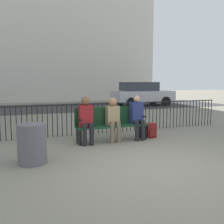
{
  "coord_description": "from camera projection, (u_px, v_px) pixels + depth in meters",
  "views": [
    {
      "loc": [
        -2.44,
        -3.93,
        1.58
      ],
      "look_at": [
        0.0,
        2.23,
        0.8
      ],
      "focal_mm": 40.0,
      "sensor_mm": 36.0,
      "label": 1
    }
  ],
  "objects": [
    {
      "name": "seated_person_0",
      "position": [
        86.0,
        117.0,
        6.38
      ],
      "size": [
        0.34,
        0.39,
        1.24
      ],
      "color": "black",
      "rests_on": "ground"
    },
    {
      "name": "backpack",
      "position": [
        151.0,
        130.0,
        7.23
      ],
      "size": [
        0.29,
        0.25,
        0.42
      ],
      "color": "maroon",
      "rests_on": "ground"
    },
    {
      "name": "parked_car_1",
      "position": [
        142.0,
        93.0,
        17.14
      ],
      "size": [
        4.2,
        1.94,
        1.62
      ],
      "color": "#B7B7BC",
      "rests_on": "ground"
    },
    {
      "name": "street_surface",
      "position": [
        55.0,
        108.0,
        15.79
      ],
      "size": [
        24.0,
        6.0,
        0.01
      ],
      "color": "#333335",
      "rests_on": "ground"
    },
    {
      "name": "ground_plane",
      "position": [
        155.0,
        167.0,
        4.71
      ],
      "size": [
        80.0,
        80.0,
        0.0
      ],
      "primitive_type": "plane",
      "color": "gray"
    },
    {
      "name": "seated_person_1",
      "position": [
        113.0,
        117.0,
        6.65
      ],
      "size": [
        0.34,
        0.39,
        1.19
      ],
      "color": "brown",
      "rests_on": "ground"
    },
    {
      "name": "park_bench",
      "position": [
        111.0,
        123.0,
        6.79
      ],
      "size": [
        1.95,
        0.45,
        0.92
      ],
      "color": "#14381E",
      "rests_on": "ground"
    },
    {
      "name": "seated_person_2",
      "position": [
        137.0,
        115.0,
        6.92
      ],
      "size": [
        0.34,
        0.39,
        1.23
      ],
      "color": "black",
      "rests_on": "ground"
    },
    {
      "name": "fence_railing",
      "position": [
        98.0,
        116.0,
        7.74
      ],
      "size": [
        9.01,
        0.03,
        0.95
      ],
      "color": "black",
      "rests_on": "ground"
    },
    {
      "name": "trash_bin",
      "position": [
        32.0,
        144.0,
        4.87
      ],
      "size": [
        0.56,
        0.56,
        0.79
      ],
      "color": "#56565B",
      "rests_on": "ground"
    }
  ]
}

